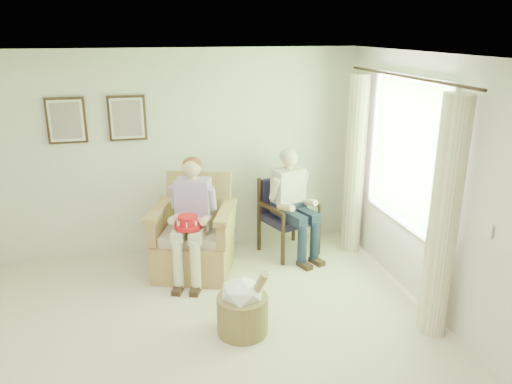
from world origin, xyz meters
TOP-DOWN VIEW (x-y plane):
  - floor at (0.00, 0.00)m, footprint 5.50×5.50m
  - back_wall at (0.00, 2.75)m, footprint 5.00×0.04m
  - right_wall at (2.50, 0.00)m, footprint 0.04×5.50m
  - ceiling at (0.00, 0.00)m, footprint 5.00×5.50m
  - window at (2.46, 1.20)m, footprint 0.13×2.50m
  - curtain_left at (2.33, 0.22)m, footprint 0.34×0.34m
  - curtain_right at (2.33, 2.18)m, footprint 0.34×0.34m
  - framed_print_left at (-1.15, 2.71)m, footprint 0.45×0.05m
  - framed_print_right at (-0.45, 2.71)m, footprint 0.45×0.05m
  - wicker_armchair at (0.22, 2.02)m, footprint 0.90×0.90m
  - wood_armchair at (1.49, 2.34)m, footprint 0.63×0.59m
  - person_wicker at (0.22, 1.87)m, footprint 0.40×0.63m
  - person_dark at (1.49, 2.18)m, footprint 0.40×0.63m
  - red_hat at (0.13, 1.68)m, footprint 0.31×0.31m
  - hatbox at (0.52, 0.60)m, footprint 0.53×0.53m

SIDE VIEW (x-z plane):
  - floor at x=0.00m, z-range 0.00..0.00m
  - hatbox at x=0.52m, z-range -0.08..0.65m
  - wicker_armchair at x=0.22m, z-range -0.21..0.94m
  - wood_armchair at x=1.49m, z-range 0.05..1.01m
  - red_hat at x=0.13m, z-range 0.69..0.83m
  - person_dark at x=1.49m, z-range 0.12..1.48m
  - person_wicker at x=0.22m, z-range 0.13..1.54m
  - curtain_left at x=2.33m, z-range 0.00..2.30m
  - curtain_right at x=2.33m, z-range 0.00..2.30m
  - back_wall at x=0.00m, z-range 0.00..2.60m
  - right_wall at x=2.50m, z-range 0.00..2.60m
  - window at x=2.46m, z-range 0.77..2.40m
  - framed_print_left at x=-1.15m, z-range 1.51..2.06m
  - framed_print_right at x=-0.45m, z-range 1.51..2.06m
  - ceiling at x=0.00m, z-range 2.59..2.61m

